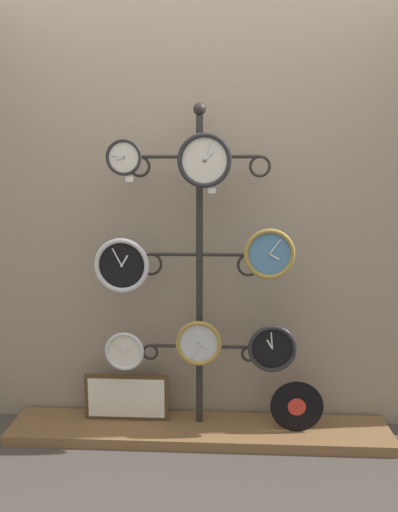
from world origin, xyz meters
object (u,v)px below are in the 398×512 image
object	(u,v)px
display_stand	(199,325)
clock_middle_left	(122,265)
vinyl_record	(297,407)
picture_frame	(126,397)
clock_middle_right	(269,254)
clock_top_center	(205,160)
clock_bottom_center	(199,343)
clock_bottom_left	(125,351)
clock_bottom_right	(272,348)
clock_top_left	(124,157)

from	to	relation	value
display_stand	clock_middle_left	xyz separation A→B (m)	(-0.42, -0.10, 0.36)
vinyl_record	picture_frame	bearing A→B (deg)	175.07
clock_middle_right	picture_frame	bearing A→B (deg)	172.39
vinyl_record	clock_top_center	bearing A→B (deg)	-177.64
clock_middle_right	clock_bottom_center	xyz separation A→B (m)	(-0.38, 0.04, -0.52)
clock_top_center	vinyl_record	bearing A→B (deg)	2.36
clock_middle_left	picture_frame	size ratio (longest dim) A/B	0.61
clock_bottom_center	vinyl_record	bearing A→B (deg)	-1.24
clock_middle_left	clock_bottom_left	distance (m)	0.49
clock_bottom_right	vinyl_record	world-z (taller)	clock_bottom_right
display_stand	clock_bottom_left	world-z (taller)	display_stand
clock_bottom_right	clock_middle_left	bearing A→B (deg)	179.87
clock_middle_right	clock_bottom_left	distance (m)	0.98
clock_top_center	clock_middle_left	world-z (taller)	clock_top_center
clock_middle_left	vinyl_record	xyz separation A→B (m)	(0.97, 0.01, -0.80)
clock_middle_right	vinyl_record	bearing A→B (deg)	7.53
clock_bottom_left	clock_top_left	bearing A→B (deg)	19.99
clock_top_center	clock_bottom_right	world-z (taller)	clock_top_center
clock_bottom_center	picture_frame	bearing A→B (deg)	170.44
clock_top_left	clock_bottom_center	distance (m)	1.10
clock_top_left	clock_bottom_right	xyz separation A→B (m)	(0.81, -0.02, -1.04)
clock_top_center	vinyl_record	world-z (taller)	clock_top_center
clock_middle_right	vinyl_record	distance (m)	0.89
clock_top_left	clock_middle_left	world-z (taller)	clock_top_left
clock_bottom_center	clock_top_center	bearing A→B (deg)	-48.66
clock_bottom_center	vinyl_record	world-z (taller)	clock_bottom_center
clock_bottom_center	clock_bottom_right	world-z (taller)	clock_bottom_center
clock_top_left	picture_frame	xyz separation A→B (m)	(-0.03, 0.08, -1.39)
display_stand	clock_top_left	xyz separation A→B (m)	(-0.40, -0.08, 0.94)
clock_middle_left	clock_bottom_center	distance (m)	0.61
clock_top_left	clock_top_center	bearing A→B (deg)	-4.20
clock_top_left	clock_bottom_center	world-z (taller)	clock_top_left
display_stand	clock_middle_left	world-z (taller)	display_stand
picture_frame	display_stand	bearing A→B (deg)	0.92
display_stand	clock_bottom_right	size ratio (longest dim) A/B	6.97
display_stand	vinyl_record	xyz separation A→B (m)	(0.56, -0.09, -0.44)
clock_top_center	clock_middle_left	xyz separation A→B (m)	(-0.45, 0.01, -0.56)
clock_top_left	clock_middle_left	distance (m)	0.58
display_stand	clock_middle_right	world-z (taller)	display_stand
display_stand	clock_bottom_center	distance (m)	0.11
clock_top_left	clock_middle_left	xyz separation A→B (m)	(-0.02, -0.02, -0.58)
clock_bottom_center	vinyl_record	distance (m)	0.66
clock_top_left	picture_frame	world-z (taller)	clock_top_left
clock_middle_left	picture_frame	distance (m)	0.82
clock_bottom_right	clock_middle_right	bearing A→B (deg)	-156.57
display_stand	vinyl_record	size ratio (longest dim) A/B	6.29
clock_bottom_left	clock_bottom_right	bearing A→B (deg)	-0.91
clock_top_center	clock_bottom_left	xyz separation A→B (m)	(-0.45, 0.02, -1.06)
clock_bottom_left	clock_middle_left	bearing A→B (deg)	-95.26
clock_middle_right	clock_bottom_center	distance (m)	0.64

